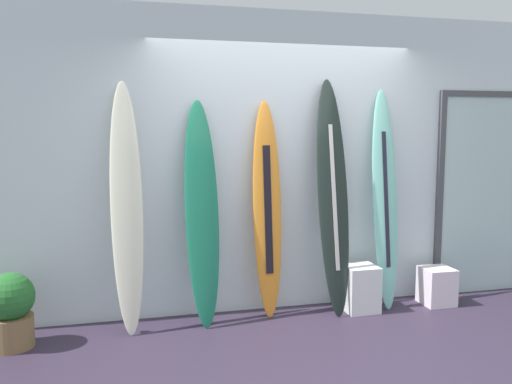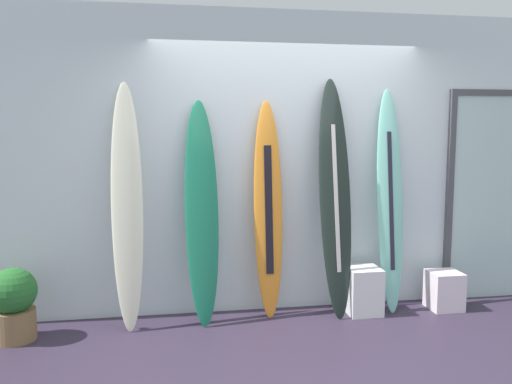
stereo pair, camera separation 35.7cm
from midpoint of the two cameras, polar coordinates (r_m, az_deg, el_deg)
name	(u,v)px [view 2 (the right image)]	position (r m, az deg, el deg)	size (l,w,h in m)	color
ground	(321,363)	(4.23, 9.53, -17.60)	(8.00, 8.00, 0.04)	#32273A
wall_back	(284,162)	(5.11, 5.02, 3.18)	(7.20, 0.20, 2.80)	silver
surfboard_ivory	(127,207)	(4.65, -11.51, -1.61)	(0.29, 0.41, 2.13)	silver
surfboard_emerald	(202,212)	(4.69, -3.67, -2.18)	(0.31, 0.43, 1.98)	#197050
surfboard_sunset	(268,209)	(4.85, 3.42, -1.89)	(0.27, 0.28, 1.98)	orange
surfboard_charcoal	(335,198)	(4.93, 10.52, -0.64)	(0.32, 0.42, 2.18)	black
surfboard_seafoam	(390,202)	(5.20, 16.06, -1.08)	(0.26, 0.34, 2.10)	#7CCEBC
display_block_left	(444,290)	(5.55, 21.29, -9.79)	(0.30, 0.30, 0.36)	white
display_block_center	(363,291)	(5.18, 13.38, -10.26)	(0.31, 0.31, 0.43)	white
glass_door	(495,192)	(5.96, 25.77, -0.02)	(1.05, 0.06, 2.10)	silver
potted_plant	(14,303)	(4.76, -22.56, -10.91)	(0.38, 0.38, 0.60)	brown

